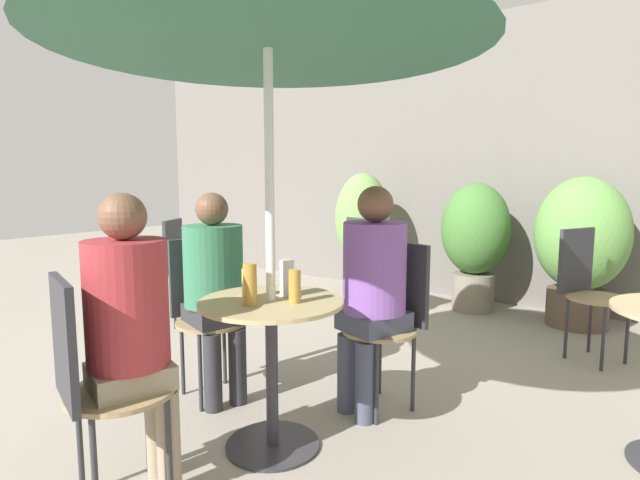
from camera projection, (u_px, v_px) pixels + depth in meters
The scene contains 20 objects.
ground_plane at pixel (211, 455), 2.39m from camera, with size 20.00×20.00×0.00m, color gray.
storefront_wall at pixel (483, 161), 5.29m from camera, with size 10.00×0.06×3.00m.
cafe_table_near at pixel (272, 345), 2.41m from camera, with size 0.70×0.70×0.74m.
bistro_chair_0 at pixel (392, 309), 2.87m from camera, with size 0.45×0.47×0.95m.
bistro_chair_1 at pixel (205, 301), 3.05m from camera, with size 0.47×0.45×0.95m.
bistro_chair_2 at pixel (92, 373), 1.94m from camera, with size 0.45×0.47×0.95m.
bistro_chair_4 at pixel (367, 258), 4.69m from camera, with size 0.46×0.47×0.95m.
bistro_chair_5 at pixel (586, 281), 3.65m from camera, with size 0.48×0.47×0.95m.
bistro_chair_6 at pixel (184, 262), 4.47m from camera, with size 0.48×0.47×0.95m.
seated_person_0 at pixel (372, 280), 2.76m from camera, with size 0.39×0.41×1.28m.
seated_person_1 at pixel (215, 279), 2.91m from camera, with size 0.40×0.38×1.24m.
seated_person_2 at pixel (131, 320), 2.01m from camera, with size 0.36×0.38×1.27m.
beer_glass_0 at pixel (295, 286), 2.33m from camera, with size 0.06×0.06×0.16m.
beer_glass_1 at pixel (287, 277), 2.48m from camera, with size 0.07×0.07×0.18m.
beer_glass_2 at pixel (248, 283), 2.42m from camera, with size 0.06×0.06×0.15m.
beer_glass_3 at pixel (250, 284), 2.28m from camera, with size 0.06×0.06×0.19m.
potted_plant_0 at pixel (362, 227), 5.59m from camera, with size 0.61×0.61×1.38m.
potted_plant_1 at pixel (475, 237), 4.94m from camera, with size 0.66×0.66×1.28m.
potted_plant_2 at pixel (581, 243), 4.40m from camera, with size 0.79×0.79×1.34m.
umbrella at pixel (267, 16), 2.22m from camera, with size 2.02×2.02×2.18m.
Camera 1 is at (1.74, -1.51, 1.32)m, focal length 28.00 mm.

